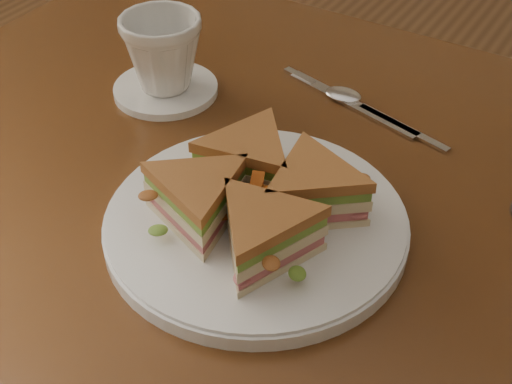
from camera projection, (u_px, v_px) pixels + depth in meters
table at (327, 265)px, 0.82m from camera, size 1.20×0.80×0.75m
plate at (256, 224)px, 0.71m from camera, size 0.30×0.30×0.02m
sandwich_wedges at (256, 196)px, 0.69m from camera, size 0.26×0.26×0.06m
crisps_mound at (256, 199)px, 0.69m from camera, size 0.09×0.09×0.05m
spoon at (357, 103)px, 0.89m from camera, size 0.18×0.06×0.01m
knife at (343, 100)px, 0.90m from camera, size 0.21×0.07×0.00m
saucer at (166, 89)px, 0.91m from camera, size 0.13×0.13×0.01m
coffee_cup at (162, 53)px, 0.88m from camera, size 0.13×0.13×0.09m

